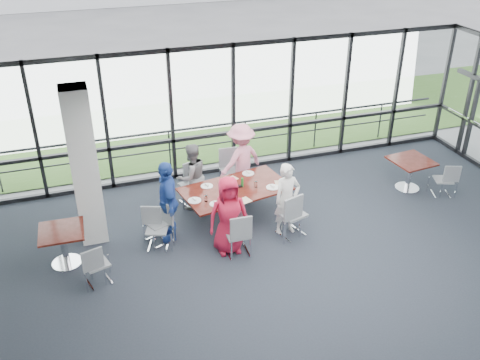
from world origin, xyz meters
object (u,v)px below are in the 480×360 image
object	(u,v)px
structural_column	(85,168)
diner_far_left	(192,177)
chair_main_nr	(292,214)
side_table_left	(62,236)
chair_spare_lb	(157,229)
chair_main_end	(158,223)
diner_far_right	(241,160)
diner_near_left	(228,215)
chair_spare_la	(96,264)
diner_near_right	(287,199)
diner_end	(168,201)
chair_main_fl	(191,185)
main_table	(236,192)
chair_spare_r	(443,180)
side_table_right	(411,164)
chair_main_nl	(237,234)
chair_main_fr	(231,171)

from	to	relation	value
structural_column	diner_far_left	distance (m)	2.40
chair_main_nr	side_table_left	bearing A→B (deg)	156.65
chair_main_nr	chair_spare_lb	size ratio (longest dim) A/B	1.19
chair_main_end	diner_far_right	bearing A→B (deg)	97.21
diner_near_left	chair_spare_la	size ratio (longest dim) A/B	1.96
diner_far_left	chair_main_end	bearing A→B (deg)	28.64
diner_near_right	chair_main_end	world-z (taller)	diner_near_right
diner_end	chair_spare_la	world-z (taller)	diner_end
chair_main_nr	diner_far_right	bearing A→B (deg)	84.75
chair_main_fl	chair_spare_la	distance (m)	3.15
diner_far_left	main_table	bearing A→B (deg)	115.25
structural_column	chair_spare_r	distance (m)	7.89
side_table_right	chair_main_nr	bearing A→B (deg)	-165.04
diner_near_left	chair_main_nl	bearing A→B (deg)	-49.11
diner_far_left	chair_main_fr	distance (m)	1.20
chair_spare_lb	diner_far_left	bearing A→B (deg)	-108.85
diner_end	chair_spare_r	world-z (taller)	diner_end
diner_near_right	chair_main_fl	world-z (taller)	diner_near_right
side_table_left	side_table_right	distance (m)	7.80
chair_main_nr	chair_main_nl	bearing A→B (deg)	174.39
chair_spare_lb	diner_near_left	bearing A→B (deg)	177.84
side_table_left	chair_spare_r	distance (m)	8.35
diner_near_right	chair_spare_la	world-z (taller)	diner_near_right
side_table_right	diner_end	world-z (taller)	diner_end
chair_main_nr	chair_spare_lb	bearing A→B (deg)	153.36
diner_near_left	chair_spare_r	world-z (taller)	diner_near_left
diner_end	chair_spare_la	distance (m)	1.88
side_table_left	diner_far_right	distance (m)	4.26
diner_end	chair_spare_lb	xyz separation A→B (m)	(-0.30, -0.28, -0.44)
structural_column	chair_main_end	xyz separation A→B (m)	(1.21, -0.54, -1.16)
diner_far_right	chair_main_end	world-z (taller)	diner_far_right
main_table	chair_spare_la	xyz separation A→B (m)	(-2.99, -1.24, -0.24)
diner_near_left	chair_spare_lb	world-z (taller)	diner_near_left
main_table	chair_main_nl	size ratio (longest dim) A/B	2.63
diner_end	structural_column	bearing A→B (deg)	-102.97
diner_end	chair_main_nl	size ratio (longest dim) A/B	1.87
diner_near_right	chair_spare_r	xyz separation A→B (m)	(4.00, 0.27, -0.38)
chair_main_nl	chair_main_fl	xyz separation A→B (m)	(-0.39, 2.15, -0.00)
chair_main_fr	side_table_left	bearing A→B (deg)	28.03
diner_near_left	diner_end	size ratio (longest dim) A/B	0.94
diner_end	chair_spare_r	xyz separation A→B (m)	(6.30, -0.30, -0.45)
diner_near_left	chair_main_nr	xyz separation A→B (m)	(1.37, 0.11, -0.31)
main_table	chair_spare_lb	world-z (taller)	chair_spare_lb
diner_near_right	chair_spare_r	bearing A→B (deg)	-2.60
diner_far_left	side_table_left	bearing A→B (deg)	5.03
main_table	side_table_right	bearing A→B (deg)	-10.94
diner_near_left	chair_spare_la	distance (m)	2.56
diner_near_left	chair_main_fl	world-z (taller)	diner_near_left
chair_main_end	chair_spare_lb	distance (m)	0.21
chair_main_fl	chair_spare_la	world-z (taller)	chair_main_fl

